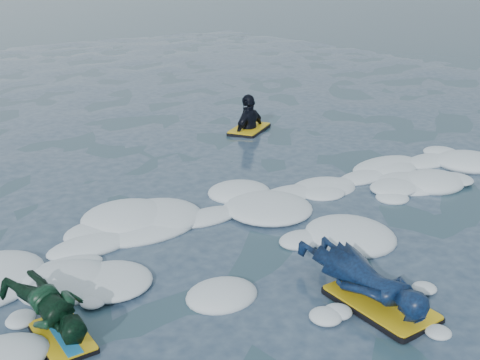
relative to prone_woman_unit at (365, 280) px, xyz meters
name	(u,v)px	position (x,y,z in m)	size (l,w,h in m)	color
ground	(233,284)	(-0.92, 1.07, -0.23)	(120.00, 120.00, 0.00)	#1B2C42
foam_band	(183,250)	(-0.92, 2.10, -0.23)	(12.00, 3.10, 0.30)	silver
prone_woman_unit	(365,280)	(0.00, 0.00, 0.00)	(0.82, 1.78, 0.45)	black
prone_child_unit	(53,309)	(-2.81, 1.36, 0.01)	(0.68, 1.24, 0.47)	black
waiting_rider_unit	(249,133)	(3.05, 5.99, -0.26)	(1.24, 1.08, 1.63)	black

